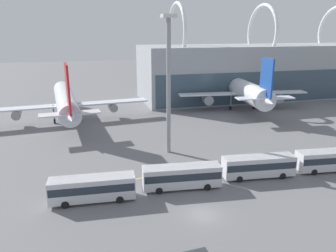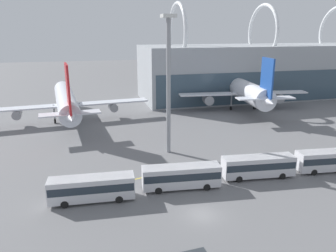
{
  "view_description": "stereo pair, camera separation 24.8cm",
  "coord_description": "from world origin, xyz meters",
  "views": [
    {
      "loc": [
        -13.25,
        -33.25,
        21.73
      ],
      "look_at": [
        2.3,
        25.24,
        4.0
      ],
      "focal_mm": 35.0,
      "sensor_mm": 36.0,
      "label": 1
    },
    {
      "loc": [
        -13.01,
        -33.31,
        21.73
      ],
      "look_at": [
        2.3,
        25.24,
        4.0
      ],
      "focal_mm": 35.0,
      "sensor_mm": 36.0,
      "label": 2
    }
  ],
  "objects": [
    {
      "name": "shuttle_bus_2",
      "position": [
        11.96,
        7.81,
        1.99
      ],
      "size": [
        11.27,
        3.71,
        3.4
      ],
      "rotation": [
        0.0,
        0.0,
        -0.1
      ],
      "color": "silver",
      "rests_on": "ground_plane"
    },
    {
      "name": "airliner_at_gate_far",
      "position": [
        30.7,
        50.11,
        5.63
      ],
      "size": [
        36.84,
        40.59,
        15.64
      ],
      "rotation": [
        0.0,
        0.0,
        1.45
      ],
      "color": "silver",
      "rests_on": "ground_plane"
    },
    {
      "name": "floodlight_mast",
      "position": [
        1.51,
        21.86,
        14.18
      ],
      "size": [
        2.34,
        2.34,
        24.32
      ],
      "color": "gray",
      "rests_on": "ground_plane"
    },
    {
      "name": "shuttle_bus_1",
      "position": [
        -0.44,
        7.31,
        1.99
      ],
      "size": [
        11.27,
        3.72,
        3.4
      ],
      "rotation": [
        0.0,
        0.0,
        -0.1
      ],
      "color": "silver",
      "rests_on": "ground_plane"
    },
    {
      "name": "shuttle_bus_0",
      "position": [
        -12.84,
        6.82,
        1.99
      ],
      "size": [
        11.22,
        3.4,
        3.4
      ],
      "rotation": [
        0.0,
        0.0,
        -0.07
      ],
      "color": "silver",
      "rests_on": "ground_plane"
    },
    {
      "name": "lane_stripe_0",
      "position": [
        -9.89,
        10.96,
        0.0
      ],
      "size": [
        10.79,
        3.0,
        0.01
      ],
      "primitive_type": "cube",
      "rotation": [
        0.0,
        0.0,
        0.25
      ],
      "color": "yellow",
      "rests_on": "ground_plane"
    },
    {
      "name": "shuttle_bus_3",
      "position": [
        24.36,
        7.07,
        1.99
      ],
      "size": [
        11.28,
        3.79,
        3.4
      ],
      "rotation": [
        0.0,
        0.0,
        -0.1
      ],
      "color": "silver",
      "rests_on": "ground_plane"
    },
    {
      "name": "ground_plane",
      "position": [
        0.0,
        0.0,
        0.0
      ],
      "size": [
        440.0,
        440.0,
        0.0
      ],
      "primitive_type": "plane",
      "color": "slate"
    },
    {
      "name": "airliner_at_gate_near",
      "position": [
        -17.25,
        48.59,
        5.11
      ],
      "size": [
        40.2,
        40.3,
        15.51
      ],
      "rotation": [
        0.0,
        0.0,
        1.66
      ],
      "color": "silver",
      "rests_on": "ground_plane"
    },
    {
      "name": "terminal_building",
      "position": [
        59.47,
        66.13,
        8.92
      ],
      "size": [
        108.31,
        24.44,
        30.1
      ],
      "color": "#9EA3A8",
      "rests_on": "ground_plane"
    }
  ]
}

